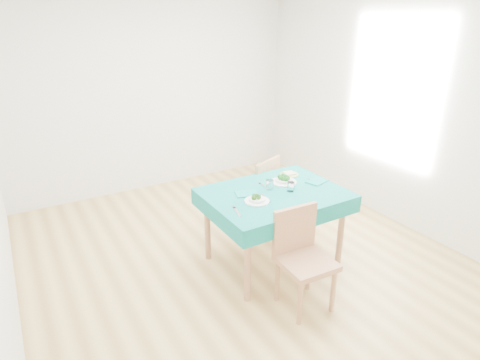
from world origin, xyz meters
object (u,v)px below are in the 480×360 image
bowl_near (257,198)px  bowl_far (284,179)px  chair_far (253,182)px  side_plate (289,174)px  table (273,228)px  chair_near (307,254)px

bowl_near → bowl_far: size_ratio=0.88×
bowl_near → bowl_far: 0.52m
chair_far → side_plate: 0.53m
side_plate → chair_far: bearing=109.2°
table → chair_near: chair_near is taller
chair_far → bowl_near: chair_far is taller
chair_far → side_plate: size_ratio=5.74×
chair_near → bowl_near: (-0.10, 0.59, 0.28)m
table → chair_near: size_ratio=1.24×
chair_far → bowl_far: (-0.01, -0.59, 0.25)m
bowl_near → bowl_far: bearing=26.5°
chair_far → bowl_near: bearing=36.9°
side_plate → table: bearing=-144.0°
bowl_far → side_plate: 0.22m
table → chair_far: chair_far is taller
side_plate → chair_near: bearing=-119.3°
chair_near → bowl_far: size_ratio=4.02×
table → chair_far: bearing=72.8°
chair_far → side_plate: bearing=86.5°
table → bowl_far: bowl_far is taller
table → bowl_near: bowl_near is taller
side_plate → bowl_near: bearing=-150.0°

